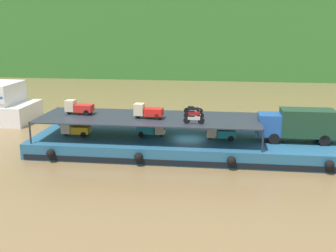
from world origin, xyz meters
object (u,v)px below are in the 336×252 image
at_px(mini_truck_upper_mid, 148,111).
at_px(mini_truck_lower_aft, 152,129).
at_px(mini_truck_upper_stern, 79,107).
at_px(motorcycle_upper_centre, 194,114).
at_px(motorcycle_upper_port, 194,119).
at_px(mini_truck_lower_mid, 220,133).
at_px(cargo_barge, 188,146).
at_px(mini_truck_lower_stern, 75,129).
at_px(motorcycle_upper_stbd, 193,110).
at_px(covered_lorry, 298,124).

bearing_deg(mini_truck_upper_mid, mini_truck_lower_aft, 77.80).
bearing_deg(mini_truck_upper_stern, motorcycle_upper_centre, -2.65).
bearing_deg(motorcycle_upper_port, mini_truck_lower_mid, 42.08).
distance_m(cargo_barge, motorcycle_upper_port, 3.84).
bearing_deg(cargo_barge, mini_truck_lower_mid, 2.44).
distance_m(cargo_barge, mini_truck_lower_stern, 11.18).
bearing_deg(motorcycle_upper_stbd, cargo_barge, -98.22).
height_order(motorcycle_upper_port, motorcycle_upper_stbd, same).
bearing_deg(mini_truck_upper_stern, motorcycle_upper_stbd, 7.89).
bearing_deg(mini_truck_lower_aft, motorcycle_upper_centre, -7.76).
xyz_separation_m(mini_truck_lower_stern, mini_truck_lower_mid, (14.13, 0.41, 0.00)).
height_order(cargo_barge, mini_truck_upper_stern, mini_truck_upper_stern).
bearing_deg(mini_truck_lower_mid, covered_lorry, 1.53).
relative_size(covered_lorry, motorcycle_upper_port, 4.13).
bearing_deg(mini_truck_upper_stern, cargo_barge, -2.94).
bearing_deg(mini_truck_lower_mid, motorcycle_upper_port, -137.92).
distance_m(cargo_barge, motorcycle_upper_centre, 3.22).
relative_size(mini_truck_upper_mid, motorcycle_upper_centre, 1.47).
relative_size(mini_truck_lower_mid, mini_truck_upper_stern, 1.01).
xyz_separation_m(mini_truck_lower_stern, motorcycle_upper_centre, (11.58, 0.31, 1.74)).
xyz_separation_m(cargo_barge, motorcycle_upper_port, (0.64, -2.05, 3.18)).
bearing_deg(motorcycle_upper_centre, mini_truck_upper_stern, 177.35).
height_order(mini_truck_lower_stern, mini_truck_upper_mid, mini_truck_upper_mid).
xyz_separation_m(mini_truck_lower_aft, motorcycle_upper_port, (4.25, -2.64, 1.74)).
bearing_deg(mini_truck_lower_aft, mini_truck_lower_stern, -173.33).
distance_m(mini_truck_lower_aft, mini_truck_upper_mid, 2.22).
distance_m(cargo_barge, mini_truck_lower_aft, 3.93).
height_order(mini_truck_upper_mid, motorcycle_upper_stbd, mini_truck_upper_mid).
height_order(motorcycle_upper_port, motorcycle_upper_centre, same).
bearing_deg(mini_truck_lower_stern, motorcycle_upper_centre, 1.56).
xyz_separation_m(mini_truck_lower_mid, mini_truck_upper_stern, (-13.95, 0.43, 2.00)).
distance_m(covered_lorry, mini_truck_lower_mid, 7.17).
bearing_deg(cargo_barge, motorcycle_upper_centre, 3.67).
distance_m(cargo_barge, mini_truck_lower_mid, 3.37).
bearing_deg(mini_truck_lower_aft, covered_lorry, -1.13).
distance_m(mini_truck_lower_mid, motorcycle_upper_centre, 3.09).
bearing_deg(covered_lorry, motorcycle_upper_centre, -178.29).
bearing_deg(motorcycle_upper_port, mini_truck_lower_aft, 148.17).
relative_size(mini_truck_upper_stern, mini_truck_upper_mid, 0.99).
relative_size(cargo_barge, covered_lorry, 3.85).
height_order(cargo_barge, mini_truck_upper_mid, mini_truck_upper_mid).
xyz_separation_m(covered_lorry, motorcycle_upper_port, (-9.51, -2.37, 0.74)).
distance_m(motorcycle_upper_port, motorcycle_upper_centre, 2.08).
height_order(mini_truck_lower_mid, motorcycle_upper_port, motorcycle_upper_port).
height_order(covered_lorry, motorcycle_upper_centre, covered_lorry).
bearing_deg(mini_truck_upper_mid, motorcycle_upper_port, -20.83).
relative_size(mini_truck_lower_stern, motorcycle_upper_port, 1.46).
relative_size(mini_truck_lower_aft, motorcycle_upper_stbd, 1.46).
xyz_separation_m(covered_lorry, mini_truck_upper_mid, (-13.96, -0.67, 1.00)).
bearing_deg(covered_lorry, motorcycle_upper_port, -166.02).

